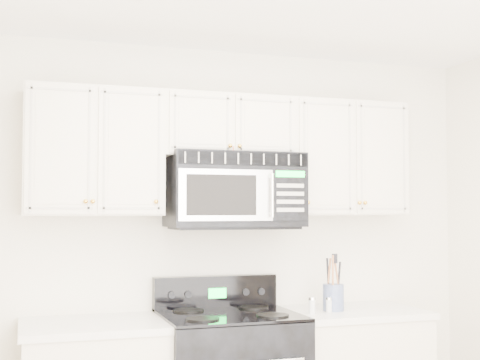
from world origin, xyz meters
name	(u,v)px	position (x,y,z in m)	size (l,w,h in m)	color
room	(341,272)	(0.00, 0.00, 1.30)	(3.51, 3.51, 2.61)	olive
upper_cabinets	(226,150)	(0.00, 1.58, 1.93)	(2.44, 0.37, 0.75)	beige
microwave	(234,190)	(0.04, 1.54, 1.68)	(0.83, 0.46, 0.46)	black
utensil_crock	(333,296)	(0.65, 1.41, 1.01)	(0.13, 0.13, 0.35)	slate
shaker_salt	(312,306)	(0.47, 1.32, 0.97)	(0.04, 0.04, 0.10)	silver
shaker_pepper	(329,305)	(0.60, 1.36, 0.97)	(0.04, 0.04, 0.09)	silver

